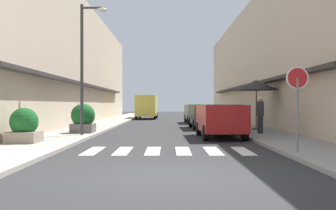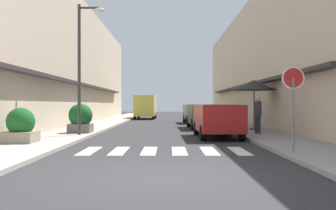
{
  "view_description": "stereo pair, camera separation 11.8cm",
  "coord_description": "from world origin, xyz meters",
  "px_view_note": "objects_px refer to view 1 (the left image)",
  "views": [
    {
      "loc": [
        0.0,
        -7.76,
        1.49
      ],
      "look_at": [
        0.07,
        11.79,
        1.45
      ],
      "focal_mm": 40.59,
      "sensor_mm": 36.0,
      "label": 1
    },
    {
      "loc": [
        0.12,
        -7.76,
        1.49
      ],
      "look_at": [
        0.07,
        11.79,
        1.45
      ],
      "focal_mm": 40.59,
      "sensor_mm": 36.0,
      "label": 2
    }
  ],
  "objects_px": {
    "parked_car_far": "(196,111)",
    "delivery_van": "(145,105)",
    "cafe_umbrella": "(255,85)",
    "planter_far": "(229,115)",
    "pedestrian_walking_near": "(259,114)",
    "planter_corner": "(22,126)",
    "planter_midblock": "(82,119)",
    "parked_car_near": "(219,117)",
    "round_street_sign": "(296,87)",
    "parked_car_mid": "(204,113)",
    "street_lamp": "(84,56)"
  },
  "relations": [
    {
      "from": "parked_car_far",
      "to": "delivery_van",
      "type": "relative_size",
      "value": 0.77
    },
    {
      "from": "cafe_umbrella",
      "to": "planter_far",
      "type": "relative_size",
      "value": 2.06
    },
    {
      "from": "pedestrian_walking_near",
      "to": "planter_corner",
      "type": "bearing_deg",
      "value": -96.82
    },
    {
      "from": "planter_midblock",
      "to": "parked_car_near",
      "type": "bearing_deg",
      "value": -13.87
    },
    {
      "from": "round_street_sign",
      "to": "planter_midblock",
      "type": "distance_m",
      "value": 10.87
    },
    {
      "from": "parked_car_mid",
      "to": "planter_midblock",
      "type": "bearing_deg",
      "value": -143.08
    },
    {
      "from": "cafe_umbrella",
      "to": "pedestrian_walking_near",
      "type": "height_order",
      "value": "cafe_umbrella"
    },
    {
      "from": "parked_car_mid",
      "to": "parked_car_near",
      "type": "bearing_deg",
      "value": -90.0
    },
    {
      "from": "round_street_sign",
      "to": "planter_corner",
      "type": "xyz_separation_m",
      "value": [
        -8.81,
        2.76,
        -1.28
      ]
    },
    {
      "from": "delivery_van",
      "to": "cafe_umbrella",
      "type": "bearing_deg",
      "value": -68.96
    },
    {
      "from": "cafe_umbrella",
      "to": "planter_far",
      "type": "distance_m",
      "value": 4.93
    },
    {
      "from": "street_lamp",
      "to": "planter_far",
      "type": "relative_size",
      "value": 4.49
    },
    {
      "from": "delivery_van",
      "to": "planter_corner",
      "type": "height_order",
      "value": "delivery_van"
    },
    {
      "from": "delivery_van",
      "to": "pedestrian_walking_near",
      "type": "relative_size",
      "value": 3.16
    },
    {
      "from": "delivery_van",
      "to": "planter_midblock",
      "type": "distance_m",
      "value": 20.26
    },
    {
      "from": "planter_corner",
      "to": "street_lamp",
      "type": "bearing_deg",
      "value": 66.86
    },
    {
      "from": "planter_far",
      "to": "pedestrian_walking_near",
      "type": "xyz_separation_m",
      "value": [
        0.21,
        -7.34,
        0.27
      ]
    },
    {
      "from": "planter_corner",
      "to": "planter_midblock",
      "type": "relative_size",
      "value": 0.89
    },
    {
      "from": "planter_corner",
      "to": "planter_far",
      "type": "relative_size",
      "value": 0.96
    },
    {
      "from": "parked_car_far",
      "to": "planter_midblock",
      "type": "xyz_separation_m",
      "value": [
        -6.39,
        -11.43,
        -0.12
      ]
    },
    {
      "from": "delivery_van",
      "to": "planter_far",
      "type": "relative_size",
      "value": 4.19
    },
    {
      "from": "parked_car_near",
      "to": "street_lamp",
      "type": "height_order",
      "value": "street_lamp"
    },
    {
      "from": "pedestrian_walking_near",
      "to": "parked_car_mid",
      "type": "bearing_deg",
      "value": 169.91
    },
    {
      "from": "parked_car_mid",
      "to": "round_street_sign",
      "type": "distance_m",
      "value": 12.43
    },
    {
      "from": "parked_car_far",
      "to": "planter_corner",
      "type": "xyz_separation_m",
      "value": [
        -7.43,
        -16.18,
        -0.22
      ]
    },
    {
      "from": "parked_car_mid",
      "to": "delivery_van",
      "type": "bearing_deg",
      "value": 106.1
    },
    {
      "from": "street_lamp",
      "to": "pedestrian_walking_near",
      "type": "relative_size",
      "value": 3.38
    },
    {
      "from": "parked_car_mid",
      "to": "planter_far",
      "type": "bearing_deg",
      "value": 47.37
    },
    {
      "from": "parked_car_near",
      "to": "round_street_sign",
      "type": "height_order",
      "value": "round_street_sign"
    },
    {
      "from": "parked_car_mid",
      "to": "delivery_van",
      "type": "relative_size",
      "value": 0.78
    },
    {
      "from": "parked_car_near",
      "to": "planter_corner",
      "type": "height_order",
      "value": "parked_car_near"
    },
    {
      "from": "street_lamp",
      "to": "cafe_umbrella",
      "type": "height_order",
      "value": "street_lamp"
    },
    {
      "from": "delivery_van",
      "to": "planter_far",
      "type": "height_order",
      "value": "delivery_van"
    },
    {
      "from": "parked_car_mid",
      "to": "street_lamp",
      "type": "height_order",
      "value": "street_lamp"
    },
    {
      "from": "delivery_van",
      "to": "street_lamp",
      "type": "xyz_separation_m",
      "value": [
        -1.53,
        -21.48,
        2.24
      ]
    },
    {
      "from": "round_street_sign",
      "to": "pedestrian_walking_near",
      "type": "relative_size",
      "value": 1.42
    },
    {
      "from": "round_street_sign",
      "to": "parked_car_near",
      "type": "bearing_deg",
      "value": 103.09
    },
    {
      "from": "pedestrian_walking_near",
      "to": "parked_car_far",
      "type": "bearing_deg",
      "value": 158.87
    },
    {
      "from": "parked_car_near",
      "to": "planter_midblock",
      "type": "xyz_separation_m",
      "value": [
        -6.39,
        1.58,
        -0.12
      ]
    },
    {
      "from": "delivery_van",
      "to": "round_street_sign",
      "type": "xyz_separation_m",
      "value": [
        5.81,
        -27.67,
        0.58
      ]
    },
    {
      "from": "parked_car_mid",
      "to": "delivery_van",
      "type": "xyz_separation_m",
      "value": [
        -4.43,
        15.36,
        0.48
      ]
    },
    {
      "from": "parked_car_far",
      "to": "planter_corner",
      "type": "distance_m",
      "value": 17.8
    },
    {
      "from": "parked_car_near",
      "to": "delivery_van",
      "type": "distance_m",
      "value": 22.18
    },
    {
      "from": "parked_car_near",
      "to": "planter_corner",
      "type": "distance_m",
      "value": 8.08
    },
    {
      "from": "planter_midblock",
      "to": "delivery_van",
      "type": "bearing_deg",
      "value": 84.46
    },
    {
      "from": "delivery_van",
      "to": "street_lamp",
      "type": "distance_m",
      "value": 21.66
    },
    {
      "from": "planter_far",
      "to": "round_street_sign",
      "type": "bearing_deg",
      "value": -91.71
    },
    {
      "from": "planter_midblock",
      "to": "pedestrian_walking_near",
      "type": "height_order",
      "value": "pedestrian_walking_near"
    },
    {
      "from": "round_street_sign",
      "to": "street_lamp",
      "type": "relative_size",
      "value": 0.42
    },
    {
      "from": "pedestrian_walking_near",
      "to": "street_lamp",
      "type": "bearing_deg",
      "value": -115.27
    }
  ]
}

